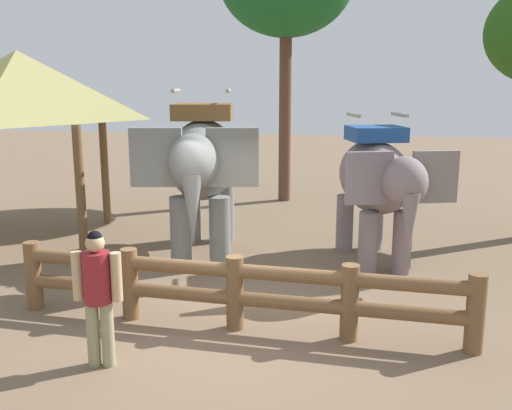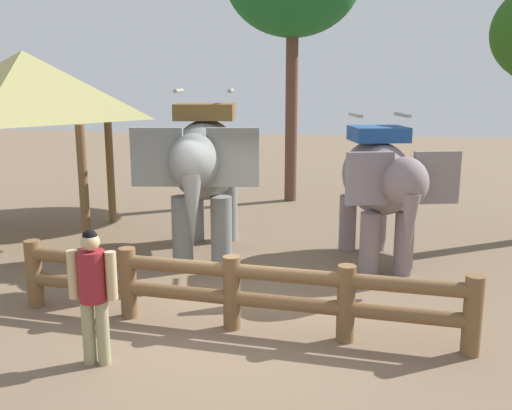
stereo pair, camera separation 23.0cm
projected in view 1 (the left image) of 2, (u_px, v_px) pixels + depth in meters
The scene contains 6 objects.
ground_plane at pixel (238, 321), 8.29m from camera, with size 60.00×60.00×0.00m, color brown.
log_fence at pixel (235, 288), 7.93m from camera, with size 6.53×0.65×1.05m.
elephant_near_left at pixel (202, 164), 11.05m from camera, with size 2.25×3.87×3.26m.
elephant_center at pixel (377, 182), 10.57m from camera, with size 2.23×3.38×2.83m.
tourist_woman_in_black at pixel (98, 289), 6.81m from camera, with size 0.60×0.36×1.70m.
thatched_shelter at pixel (19, 87), 11.89m from camera, with size 4.65×4.65×4.03m.
Camera 1 is at (1.55, -7.60, 3.39)m, focal length 40.27 mm.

